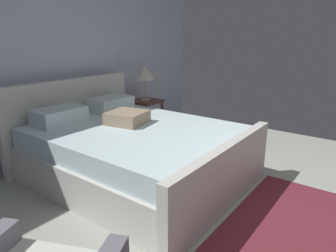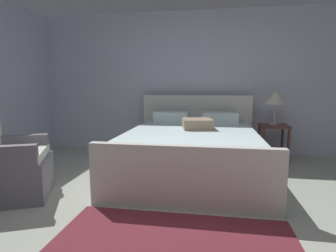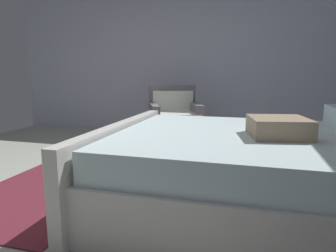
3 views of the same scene
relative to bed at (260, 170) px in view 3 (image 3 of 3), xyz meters
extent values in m
cube|color=#A5A99B|center=(-0.05, -1.61, -0.35)|extent=(5.80, 5.77, 0.02)
cube|color=silver|center=(-3.01, -1.61, 0.93)|extent=(0.12, 5.89, 2.54)
cube|color=silver|center=(0.00, -0.05, -0.14)|extent=(1.78, 2.15, 0.40)
cube|color=silver|center=(0.00, -1.18, -0.01)|extent=(1.90, 0.11, 0.65)
cube|color=silver|center=(0.00, -0.05, 0.17)|extent=(1.70, 2.09, 0.22)
cube|color=tan|center=(0.06, 0.11, 0.35)|extent=(0.47, 0.47, 0.14)
cube|color=slate|center=(-1.88, -1.16, -0.13)|extent=(0.95, 0.95, 0.42)
cube|color=silver|center=(-1.88, -1.16, 0.13)|extent=(0.87, 0.87, 0.10)
cube|color=slate|center=(-2.16, -1.28, 0.32)|extent=(0.40, 0.71, 0.48)
cube|color=silver|center=(-2.08, -1.24, 0.30)|extent=(0.34, 0.60, 0.36)
cube|color=slate|center=(-1.75, -1.44, 0.19)|extent=(0.63, 0.35, 0.22)
cube|color=slate|center=(-2.00, -0.87, 0.19)|extent=(0.63, 0.35, 0.22)
cube|color=maroon|center=(0.00, -1.87, -0.33)|extent=(1.93, 1.19, 0.01)
camera|label=1|loc=(-2.32, -2.26, 1.24)|focal=31.99mm
camera|label=2|loc=(0.26, -3.69, 0.87)|focal=28.81mm
camera|label=3|loc=(2.33, -0.10, 0.74)|focal=31.86mm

